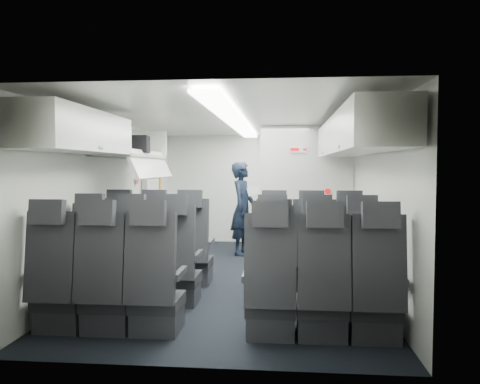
% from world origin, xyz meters
% --- Properties ---
extents(cabin_shell, '(3.41, 6.01, 2.16)m').
position_xyz_m(cabin_shell, '(0.00, 0.00, 1.12)').
color(cabin_shell, black).
rests_on(cabin_shell, ground).
extents(seat_row_front, '(3.33, 0.56, 1.24)m').
position_xyz_m(seat_row_front, '(-0.00, -0.53, 0.40)').
color(seat_row_front, '#27272A').
rests_on(seat_row_front, cabin_shell).
extents(seat_row_mid, '(3.33, 0.56, 1.24)m').
position_xyz_m(seat_row_mid, '(-0.00, -1.43, 0.40)').
color(seat_row_mid, '#27272A').
rests_on(seat_row_mid, cabin_shell).
extents(seat_row_rear, '(3.33, 0.56, 1.24)m').
position_xyz_m(seat_row_rear, '(-0.00, -2.33, 0.40)').
color(seat_row_rear, '#27272A').
rests_on(seat_row_rear, cabin_shell).
extents(overhead_bin_left_rear, '(0.53, 1.80, 0.40)m').
position_xyz_m(overhead_bin_left_rear, '(-1.40, -2.00, 1.86)').
color(overhead_bin_left_rear, white).
rests_on(overhead_bin_left_rear, cabin_shell).
extents(overhead_bin_left_front_open, '(0.64, 1.70, 0.72)m').
position_xyz_m(overhead_bin_left_front_open, '(-1.44, -0.25, 1.74)').
color(overhead_bin_left_front_open, '#9E9E93').
rests_on(overhead_bin_left_front_open, cabin_shell).
extents(overhead_bin_right_rear, '(0.53, 1.80, 0.40)m').
position_xyz_m(overhead_bin_right_rear, '(1.40, -2.00, 1.86)').
color(overhead_bin_right_rear, white).
rests_on(overhead_bin_right_rear, cabin_shell).
extents(overhead_bin_right_front, '(0.53, 1.70, 0.40)m').
position_xyz_m(overhead_bin_right_front, '(1.40, -0.25, 1.86)').
color(overhead_bin_right_front, white).
rests_on(overhead_bin_right_front, cabin_shell).
extents(bulkhead_partition, '(1.40, 0.15, 2.13)m').
position_xyz_m(bulkhead_partition, '(0.98, 0.80, 1.08)').
color(bulkhead_partition, silver).
rests_on(bulkhead_partition, cabin_shell).
extents(galley_unit, '(0.85, 0.52, 1.90)m').
position_xyz_m(galley_unit, '(0.95, 2.72, 0.95)').
color(galley_unit, '#939399').
rests_on(galley_unit, cabin_shell).
extents(boarding_door, '(0.12, 1.27, 1.86)m').
position_xyz_m(boarding_door, '(-1.64, 1.55, 0.95)').
color(boarding_door, silver).
rests_on(boarding_door, cabin_shell).
extents(flight_attendant, '(0.50, 0.65, 1.61)m').
position_xyz_m(flight_attendant, '(-0.07, 1.65, 0.80)').
color(flight_attendant, black).
rests_on(flight_attendant, ground).
extents(carry_on_bag, '(0.41, 0.30, 0.23)m').
position_xyz_m(carry_on_bag, '(-1.35, -0.30, 1.82)').
color(carry_on_bag, black).
rests_on(carry_on_bag, overhead_bin_left_front_open).
extents(papers, '(0.20, 0.02, 0.14)m').
position_xyz_m(papers, '(0.12, 1.60, 1.11)').
color(papers, white).
rests_on(papers, flight_attendant).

